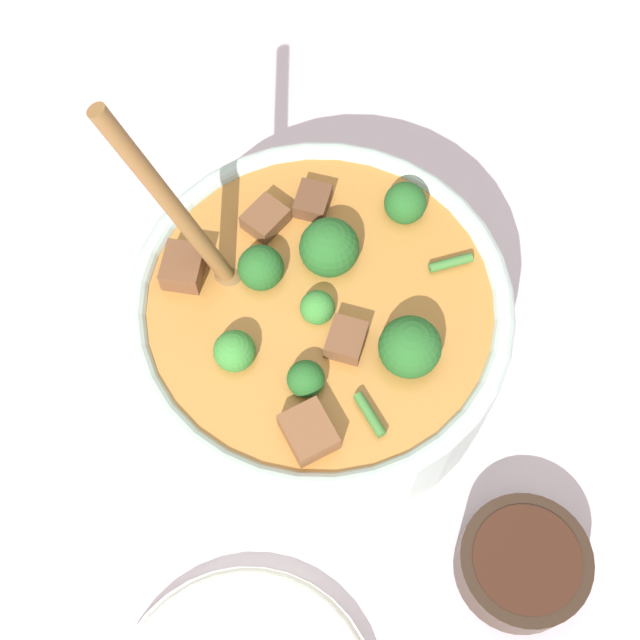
# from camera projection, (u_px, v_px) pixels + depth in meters

# --- Properties ---
(ground_plane) EXTENTS (4.00, 4.00, 0.00)m
(ground_plane) POSITION_uv_depth(u_px,v_px,m) (320.00, 353.00, 0.71)
(ground_plane) COLOR silver
(stew_bowl) EXTENTS (0.28, 0.28, 0.26)m
(stew_bowl) POSITION_uv_depth(u_px,v_px,m) (320.00, 323.00, 0.66)
(stew_bowl) COLOR #B2C6BC
(stew_bowl) RESTS_ON ground_plane
(condiment_bowl) EXTENTS (0.09, 0.09, 0.04)m
(condiment_bowl) POSITION_uv_depth(u_px,v_px,m) (523.00, 563.00, 0.62)
(condiment_bowl) COLOR black
(condiment_bowl) RESTS_ON ground_plane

